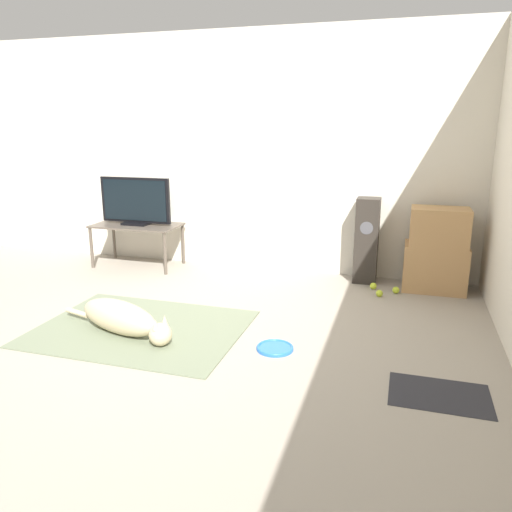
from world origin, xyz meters
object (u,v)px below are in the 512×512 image
floor_speaker (367,241)px  tennis_ball_near_speaker (379,293)px  tv_stand (137,229)px  frisbee (275,348)px  tennis_ball_loose_on_carpet (373,286)px  cardboard_box_lower (435,267)px  tennis_ball_by_boxes (396,290)px  cardboard_box_upper (440,227)px  dog (123,319)px  tv (135,202)px

floor_speaker → tennis_ball_near_speaker: bearing=-68.2°
tv_stand → tennis_ball_near_speaker: 2.78m
frisbee → tv_stand: tv_stand is taller
frisbee → tennis_ball_loose_on_carpet: 1.71m
cardboard_box_lower → tennis_ball_by_boxes: bearing=-147.6°
tennis_ball_by_boxes → tennis_ball_near_speaker: 0.21m
cardboard_box_lower → cardboard_box_upper: size_ratio=1.10×
floor_speaker → cardboard_box_lower: bearing=-6.6°
tennis_ball_by_boxes → cardboard_box_lower: bearing=32.4°
cardboard_box_lower → tennis_ball_by_boxes: size_ratio=8.96×
cardboard_box_upper → dog: bearing=-142.1°
tv_stand → tennis_ball_by_boxes: tv_stand is taller
cardboard_box_lower → tennis_ball_loose_on_carpet: bearing=-164.8°
tennis_ball_near_speaker → tennis_ball_loose_on_carpet: same height
tv_stand → tennis_ball_loose_on_carpet: bearing=-2.0°
dog → tennis_ball_near_speaker: size_ratio=16.90×
cardboard_box_lower → tv_stand: tv_stand is taller
cardboard_box_lower → tennis_ball_by_boxes: cardboard_box_lower is taller
dog → floor_speaker: 2.57m
tennis_ball_near_speaker → frisbee: bearing=-115.4°
dog → tennis_ball_loose_on_carpet: size_ratio=16.90×
cardboard_box_lower → cardboard_box_upper: bearing=-69.1°
tennis_ball_by_boxes → frisbee: bearing=-117.7°
dog → tennis_ball_loose_on_carpet: 2.46m
frisbee → tv_stand: 2.71m
cardboard_box_upper → tennis_ball_loose_on_carpet: 0.84m
cardboard_box_upper → tennis_ball_by_boxes: bearing=-150.3°
cardboard_box_upper → tennis_ball_loose_on_carpet: (-0.57, -0.14, -0.61)m
tv_stand → tennis_ball_loose_on_carpet: size_ratio=14.78×
cardboard_box_lower → tv: (-3.23, -0.06, 0.51)m
tennis_ball_by_boxes → tennis_ball_near_speaker: bearing=-135.2°
dog → tv: (-0.88, 1.79, 0.61)m
dog → tv_stand: (-0.88, 1.79, 0.29)m
frisbee → tennis_ball_loose_on_carpet: tennis_ball_loose_on_carpet is taller
frisbee → tennis_ball_loose_on_carpet: bearing=69.9°
tennis_ball_by_boxes → tennis_ball_loose_on_carpet: size_ratio=1.00×
cardboard_box_lower → tv_stand: 3.24m
frisbee → floor_speaker: floor_speaker is taller
tv → tennis_ball_near_speaker: tv is taller
dog → cardboard_box_lower: size_ratio=1.89×
tv_stand → floor_speaker: bearing=3.2°
dog → cardboard_box_upper: cardboard_box_upper is taller
frisbee → cardboard_box_upper: bearing=56.3°
tv → tennis_ball_by_boxes: bearing=-3.2°
cardboard_box_upper → tv: size_ratio=0.64×
floor_speaker → cardboard_box_upper: bearing=-8.1°
tv_stand → tennis_ball_loose_on_carpet: (2.66, -0.09, -0.39)m
dog → tennis_ball_by_boxes: (2.00, 1.63, -0.11)m
frisbee → tennis_ball_near_speaker: tennis_ball_near_speaker is taller
floor_speaker → tennis_ball_near_speaker: size_ratio=13.24×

